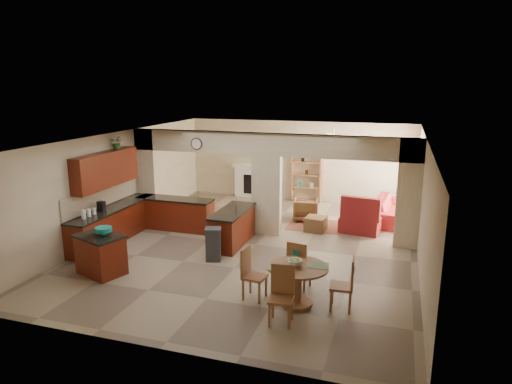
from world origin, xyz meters
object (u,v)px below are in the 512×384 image
(sofa, at_px, (392,209))
(kitchen_island, at_px, (101,254))
(armchair, at_px, (306,210))
(dining_table, at_px, (298,279))

(sofa, bearing_deg, kitchen_island, 140.59)
(kitchen_island, bearing_deg, sofa, 64.74)
(sofa, bearing_deg, armchair, 112.38)
(kitchen_island, xyz_separation_m, armchair, (3.48, 5.30, -0.11))
(kitchen_island, bearing_deg, dining_table, 17.68)
(kitchen_island, relative_size, sofa, 0.51)
(armchair, bearing_deg, dining_table, 91.29)
(sofa, distance_m, armchair, 2.62)
(kitchen_island, xyz_separation_m, sofa, (5.99, 6.08, -0.10))
(kitchen_island, distance_m, dining_table, 4.43)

